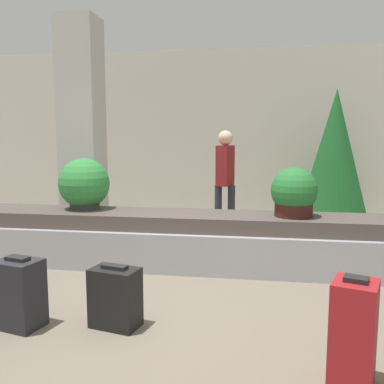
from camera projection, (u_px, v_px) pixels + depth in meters
ground_plane at (164, 320)px, 3.54m from camera, size 18.00×18.00×0.00m
back_wall at (221, 131)px, 8.52m from camera, size 18.00×0.06×3.20m
carousel at (192, 241)px, 4.99m from camera, size 6.87×0.82×0.62m
pillar at (82, 130)px, 6.29m from camera, size 0.55×0.55×3.20m
suitcase_1 at (20, 293)px, 3.39m from camera, size 0.39×0.34×0.58m
suitcase_3 at (353, 334)px, 2.57m from camera, size 0.33×0.34×0.69m
suitcase_4 at (115, 297)px, 3.40m from camera, size 0.42×0.32×0.51m
potted_plant_0 at (84, 185)px, 5.23m from camera, size 0.62×0.62×0.62m
potted_plant_1 at (294, 193)px, 4.74m from camera, size 0.51×0.51×0.55m
traveler_0 at (225, 174)px, 6.45m from camera, size 0.31×0.36×1.59m
decorated_tree at (335, 151)px, 7.36m from camera, size 1.13×1.13×2.30m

